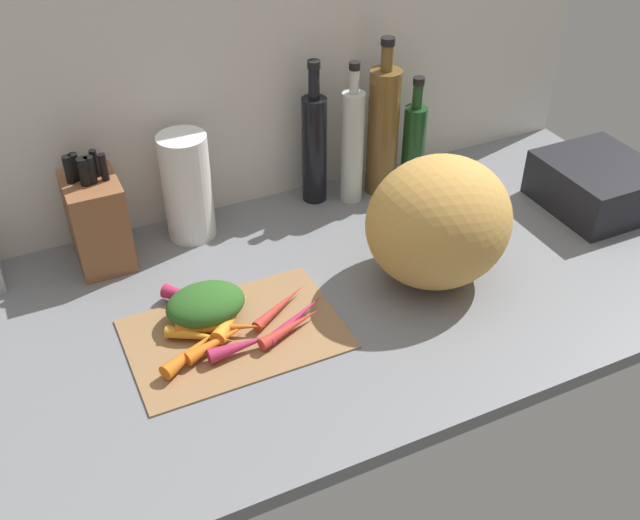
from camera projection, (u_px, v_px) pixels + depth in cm
name	position (u px, v px, depth cm)	size (l,w,h in cm)	color
ground_plane	(321.00, 296.00, 145.71)	(170.00, 80.00, 3.00)	slate
wall_back	(243.00, 74.00, 154.86)	(170.00, 3.00, 60.00)	silver
cutting_board	(235.00, 333.00, 134.10)	(38.35, 25.73, 0.80)	#997047
carrot_0	(280.00, 306.00, 138.08)	(2.06, 2.06, 14.48)	red
carrot_1	(222.00, 327.00, 132.53)	(2.97, 2.97, 16.31)	orange
carrot_2	(242.00, 345.00, 128.98)	(2.69, 2.69, 12.54)	#B2264C
carrot_3	(201.00, 336.00, 131.13)	(2.36, 2.36, 12.80)	orange
carrot_4	(191.00, 352.00, 127.59)	(2.79, 2.79, 12.66)	orange
carrot_5	(218.00, 341.00, 129.95)	(2.53, 2.53, 13.27)	orange
carrot_6	(291.00, 327.00, 133.16)	(2.32, 2.32, 13.90)	red
carrot_7	(296.00, 318.00, 135.29)	(2.10, 2.10, 15.64)	#B2264C
carrot_8	(198.00, 301.00, 138.66)	(2.85, 2.85, 14.73)	#B2264C
carrot_9	(233.00, 316.00, 135.06)	(2.88, 2.88, 12.94)	orange
carrot_10	(211.00, 326.00, 132.73)	(3.13, 3.13, 10.42)	#B2264C
carrot_greens_pile	(206.00, 304.00, 135.18)	(14.72, 11.32, 6.23)	#2D6023
winter_squash	(439.00, 222.00, 140.59)	(28.59, 25.77, 25.90)	gold
knife_block	(97.00, 220.00, 146.75)	(10.43, 13.77, 24.36)	brown
paper_towel_roll	(187.00, 187.00, 153.45)	(10.21, 10.21, 23.38)	white
bottle_0	(314.00, 146.00, 164.01)	(5.60, 5.60, 33.22)	black
bottle_1	(352.00, 145.00, 163.80)	(5.09, 5.09, 32.96)	silver
bottle_2	(383.00, 130.00, 166.00)	(7.06, 7.06, 36.68)	brown
bottle_3	(414.00, 144.00, 170.62)	(5.26, 5.26, 26.98)	#19421E
dish_rack	(597.00, 184.00, 166.51)	(22.20, 24.05, 10.78)	black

